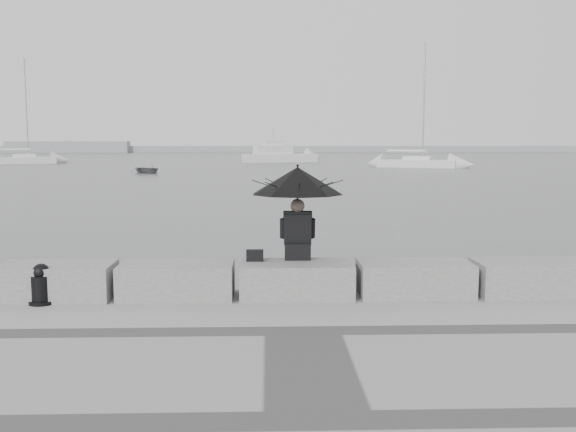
{
  "coord_description": "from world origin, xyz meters",
  "views": [
    {
      "loc": [
        -0.4,
        -9.43,
        2.72
      ],
      "look_at": [
        -0.01,
        3.0,
        1.27
      ],
      "focal_mm": 40.0,
      "sensor_mm": 36.0,
      "label": 1
    }
  ],
  "objects_px": {
    "seated_person": "(298,189)",
    "motor_cruiser": "(280,155)",
    "sailboat_left": "(25,159)",
    "dinghy": "(148,170)",
    "mooring_bollard": "(42,287)",
    "sailboat_right": "(418,163)"
  },
  "relations": [
    {
      "from": "seated_person",
      "to": "motor_cruiser",
      "type": "distance_m",
      "value": 75.64
    },
    {
      "from": "sailboat_left",
      "to": "dinghy",
      "type": "height_order",
      "value": "sailboat_left"
    },
    {
      "from": "mooring_bollard",
      "to": "sailboat_left",
      "type": "bearing_deg",
      "value": 110.61
    },
    {
      "from": "mooring_bollard",
      "to": "seated_person",
      "type": "bearing_deg",
      "value": 10.06
    },
    {
      "from": "mooring_bollard",
      "to": "motor_cruiser",
      "type": "distance_m",
      "value": 76.39
    },
    {
      "from": "seated_person",
      "to": "sailboat_right",
      "type": "distance_m",
      "value": 60.01
    },
    {
      "from": "dinghy",
      "to": "sailboat_left",
      "type": "bearing_deg",
      "value": 92.34
    },
    {
      "from": "sailboat_right",
      "to": "dinghy",
      "type": "relative_size",
      "value": 3.69
    },
    {
      "from": "sailboat_left",
      "to": "motor_cruiser",
      "type": "distance_m",
      "value": 32.07
    },
    {
      "from": "sailboat_left",
      "to": "seated_person",
      "type": "bearing_deg",
      "value": -84.62
    },
    {
      "from": "sailboat_left",
      "to": "sailboat_right",
      "type": "distance_m",
      "value": 47.9
    },
    {
      "from": "seated_person",
      "to": "sailboat_left",
      "type": "xyz_separation_m",
      "value": [
        -30.62,
        71.41,
        -1.51
      ]
    },
    {
      "from": "sailboat_left",
      "to": "sailboat_right",
      "type": "bearing_deg",
      "value": -34.1
    },
    {
      "from": "seated_person",
      "to": "sailboat_left",
      "type": "relative_size",
      "value": 0.11
    },
    {
      "from": "sailboat_right",
      "to": "sailboat_left",
      "type": "bearing_deg",
      "value": -168.84
    },
    {
      "from": "sailboat_left",
      "to": "sailboat_right",
      "type": "height_order",
      "value": "same"
    },
    {
      "from": "seated_person",
      "to": "motor_cruiser",
      "type": "bearing_deg",
      "value": 90.59
    },
    {
      "from": "sailboat_left",
      "to": "dinghy",
      "type": "relative_size",
      "value": 3.69
    },
    {
      "from": "sailboat_right",
      "to": "motor_cruiser",
      "type": "height_order",
      "value": "sailboat_right"
    },
    {
      "from": "motor_cruiser",
      "to": "dinghy",
      "type": "xyz_separation_m",
      "value": [
        -12.04,
        -28.83,
        -0.6
      ]
    },
    {
      "from": "seated_person",
      "to": "mooring_bollard",
      "type": "bearing_deg",
      "value": -168.46
    },
    {
      "from": "sailboat_left",
      "to": "mooring_bollard",
      "type": "bearing_deg",
      "value": -87.21
    }
  ]
}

